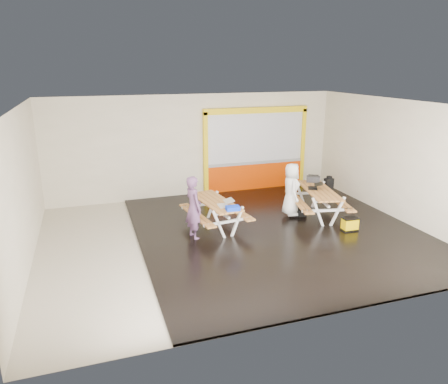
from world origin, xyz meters
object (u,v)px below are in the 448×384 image
object	(u,v)px
fluke_bag	(350,224)
backpack	(329,183)
person_left	(194,208)
person_right	(291,189)
blue_pouch	(233,208)
laptop_left	(225,204)
toolbox	(313,179)
dark_case	(297,212)
laptop_right	(315,187)
picnic_table_left	(216,207)
picnic_table_right	(318,196)

from	to	relation	value
fluke_bag	backpack	bearing A→B (deg)	74.99
person_left	backpack	world-z (taller)	person_left
person_right	fluke_bag	bearing A→B (deg)	-133.46
person_left	fluke_bag	distance (m)	4.32
person_left	blue_pouch	distance (m)	1.02
person_right	blue_pouch	world-z (taller)	person_right
laptop_left	backpack	world-z (taller)	backpack
toolbox	fluke_bag	world-z (taller)	toolbox
blue_pouch	dark_case	size ratio (longest dim) A/B	0.72
laptop_right	dark_case	xyz separation A→B (m)	(-0.48, 0.10, -0.79)
laptop_right	toolbox	size ratio (longest dim) A/B	1.17
picnic_table_left	blue_pouch	size ratio (longest dim) A/B	6.38
backpack	fluke_bag	size ratio (longest dim) A/B	1.06
backpack	person_right	bearing A→B (deg)	-162.20
picnic_table_left	dark_case	size ratio (longest dim) A/B	4.60
picnic_table_right	blue_pouch	world-z (taller)	blue_pouch
laptop_right	dark_case	size ratio (longest dim) A/B	1.13
picnic_table_right	toolbox	xyz separation A→B (m)	(0.25, 0.78, 0.30)
person_right	dark_case	world-z (taller)	person_right
picnic_table_left	laptop_right	xyz separation A→B (m)	(3.13, 0.05, 0.30)
laptop_left	fluke_bag	size ratio (longest dim) A/B	0.96
picnic_table_right	dark_case	bearing A→B (deg)	156.88
blue_pouch	toolbox	xyz separation A→B (m)	(3.25, 1.57, 0.09)
dark_case	laptop_right	bearing A→B (deg)	-11.68
backpack	dark_case	xyz separation A→B (m)	(-1.32, -0.47, -0.66)
picnic_table_right	laptop_left	bearing A→B (deg)	-172.56
blue_pouch	backpack	xyz separation A→B (m)	(3.77, 1.49, -0.07)
laptop_left	toolbox	distance (m)	3.53
backpack	picnic_table_right	bearing A→B (deg)	-137.99
picnic_table_right	laptop_left	xyz separation A→B (m)	(-3.07, -0.40, 0.21)
blue_pouch	dark_case	bearing A→B (deg)	22.68
picnic_table_left	fluke_bag	world-z (taller)	picnic_table_left
person_left	dark_case	world-z (taller)	person_left
person_right	dark_case	size ratio (longest dim) A/B	3.21
picnic_table_right	backpack	bearing A→B (deg)	42.01
blue_pouch	fluke_bag	bearing A→B (deg)	-9.21
toolbox	fluke_bag	bearing A→B (deg)	-90.45
laptop_right	dark_case	world-z (taller)	laptop_right
picnic_table_left	person_left	size ratio (longest dim) A/B	1.31
laptop_left	backpack	bearing A→B (deg)	15.97
picnic_table_left	person_left	world-z (taller)	person_left
person_left	picnic_table_left	bearing A→B (deg)	-68.70
laptop_left	dark_case	bearing A→B (deg)	14.10
backpack	person_left	bearing A→B (deg)	-166.81
laptop_right	backpack	distance (m)	1.02
toolbox	laptop_right	bearing A→B (deg)	-115.96
person_right	toolbox	world-z (taller)	person_right
laptop_left	blue_pouch	size ratio (longest dim) A/B	1.20
picnic_table_left	toolbox	xyz separation A→B (m)	(3.45, 0.70, 0.34)
dark_case	fluke_bag	world-z (taller)	fluke_bag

